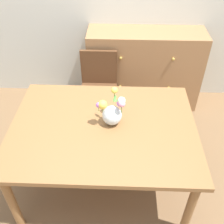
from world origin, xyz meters
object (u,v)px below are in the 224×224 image
at_px(chair_far, 99,85).
at_px(flower_vase, 112,112).
at_px(dresser, 144,69).
at_px(dining_table, 103,132).

height_order(chair_far, flower_vase, flower_vase).
relative_size(chair_far, dresser, 0.64).
bearing_deg(dresser, dining_table, -108.05).
relative_size(chair_far, flower_vase, 3.19).
distance_m(dining_table, chair_far, 0.95).
bearing_deg(dining_table, flower_vase, 30.82).
bearing_deg(chair_far, dresser, -144.15).
relative_size(dining_table, chair_far, 1.76).
height_order(dining_table, chair_far, chair_far).
bearing_deg(flower_vase, dining_table, -149.18).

